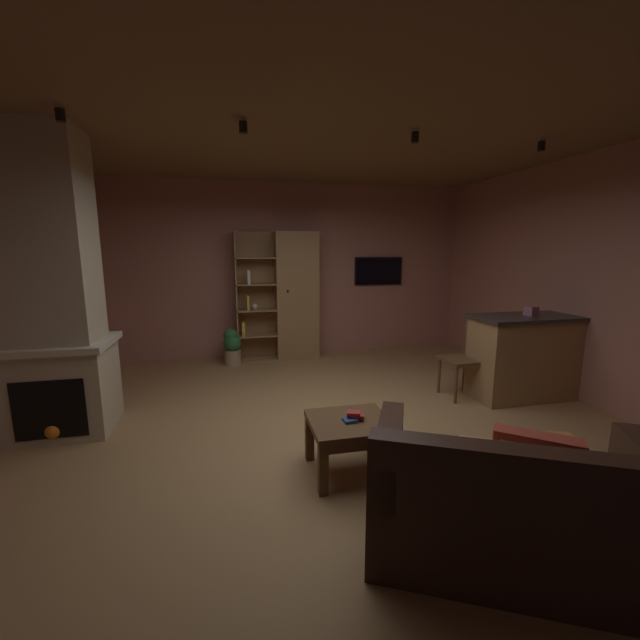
# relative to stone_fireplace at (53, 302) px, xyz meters

# --- Properties ---
(floor) EXTENTS (6.17, 6.03, 0.02)m
(floor) POSITION_rel_stone_fireplace_xyz_m (2.53, -0.59, -1.30)
(floor) COLOR #A37A4C
(floor) RESTS_ON ground
(wall_back) EXTENTS (6.29, 0.06, 2.85)m
(wall_back) POSITION_rel_stone_fireplace_xyz_m (2.53, 2.46, 0.14)
(wall_back) COLOR #AD7060
(wall_back) RESTS_ON ground
(wall_right) EXTENTS (0.06, 6.03, 2.85)m
(wall_right) POSITION_rel_stone_fireplace_xyz_m (5.65, -0.59, 0.14)
(wall_right) COLOR #AD7060
(wall_right) RESTS_ON ground
(ceiling) EXTENTS (6.17, 6.03, 0.02)m
(ceiling) POSITION_rel_stone_fireplace_xyz_m (2.53, -0.59, 1.57)
(ceiling) COLOR brown
(window_pane_back) EXTENTS (0.67, 0.01, 0.74)m
(window_pane_back) POSITION_rel_stone_fireplace_xyz_m (2.15, 2.42, 0.08)
(window_pane_back) COLOR white
(stone_fireplace) EXTENTS (0.94, 0.79, 2.85)m
(stone_fireplace) POSITION_rel_stone_fireplace_xyz_m (0.00, 0.00, 0.00)
(stone_fireplace) COLOR #BCAD8E
(stone_fireplace) RESTS_ON ground
(bookshelf_cabinet) EXTENTS (1.31, 0.41, 2.06)m
(bookshelf_cabinet) POSITION_rel_stone_fireplace_xyz_m (2.59, 2.18, -0.27)
(bookshelf_cabinet) COLOR #997047
(bookshelf_cabinet) RESTS_ON ground
(kitchen_bar_counter) EXTENTS (1.51, 0.62, 1.01)m
(kitchen_bar_counter) POSITION_rel_stone_fireplace_xyz_m (5.17, -0.21, -0.78)
(kitchen_bar_counter) COLOR #997047
(kitchen_bar_counter) RESTS_ON ground
(tissue_box) EXTENTS (0.14, 0.14, 0.11)m
(tissue_box) POSITION_rel_stone_fireplace_xyz_m (5.08, -0.22, -0.23)
(tissue_box) COLOR #995972
(tissue_box) RESTS_ON kitchen_bar_counter
(leather_couch) EXTENTS (1.88, 1.58, 0.84)m
(leather_couch) POSITION_rel_stone_fireplace_xyz_m (3.20, -2.38, -0.99)
(leather_couch) COLOR #382116
(leather_couch) RESTS_ON ground
(coffee_table) EXTENTS (0.64, 0.58, 0.44)m
(coffee_table) POSITION_rel_stone_fireplace_xyz_m (2.52, -1.33, -0.94)
(coffee_table) COLOR brown
(coffee_table) RESTS_ON ground
(table_book_0) EXTENTS (0.11, 0.10, 0.02)m
(table_book_0) POSITION_rel_stone_fireplace_xyz_m (2.51, -1.35, -0.84)
(table_book_0) COLOR #2D4C8C
(table_book_0) RESTS_ON coffee_table
(table_book_1) EXTENTS (0.13, 0.11, 0.02)m
(table_book_1) POSITION_rel_stone_fireplace_xyz_m (2.58, -1.33, -0.82)
(table_book_1) COLOR #B22D2D
(table_book_1) RESTS_ON coffee_table
(table_book_2) EXTENTS (0.12, 0.11, 0.02)m
(table_book_2) POSITION_rel_stone_fireplace_xyz_m (2.55, -1.33, -0.79)
(table_book_2) COLOR #B22D2D
(table_book_2) RESTS_ON coffee_table
(dining_chair) EXTENTS (0.44, 0.44, 0.92)m
(dining_chair) POSITION_rel_stone_fireplace_xyz_m (4.41, -0.04, -0.76)
(dining_chair) COLOR brown
(dining_chair) RESTS_ON ground
(potted_floor_plant) EXTENTS (0.27, 0.30, 0.58)m
(potted_floor_plant) POSITION_rel_stone_fireplace_xyz_m (1.62, 1.93, -0.99)
(potted_floor_plant) COLOR #9E896B
(potted_floor_plant) RESTS_ON ground
(wall_mounted_tv) EXTENTS (0.86, 0.06, 0.48)m
(wall_mounted_tv) POSITION_rel_stone_fireplace_xyz_m (4.17, 2.39, 0.11)
(wall_mounted_tv) COLOR black
(track_light_spot_0) EXTENTS (0.07, 0.07, 0.09)m
(track_light_spot_0) POSITION_rel_stone_fireplace_xyz_m (0.42, -0.57, 1.49)
(track_light_spot_0) COLOR black
(track_light_spot_1) EXTENTS (0.07, 0.07, 0.09)m
(track_light_spot_1) POSITION_rel_stone_fireplace_xyz_m (1.79, -0.56, 1.49)
(track_light_spot_1) COLOR black
(track_light_spot_2) EXTENTS (0.07, 0.07, 0.09)m
(track_light_spot_2) POSITION_rel_stone_fireplace_xyz_m (3.33, -0.60, 1.49)
(track_light_spot_2) COLOR black
(track_light_spot_3) EXTENTS (0.07, 0.07, 0.09)m
(track_light_spot_3) POSITION_rel_stone_fireplace_xyz_m (4.70, -0.59, 1.49)
(track_light_spot_3) COLOR black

